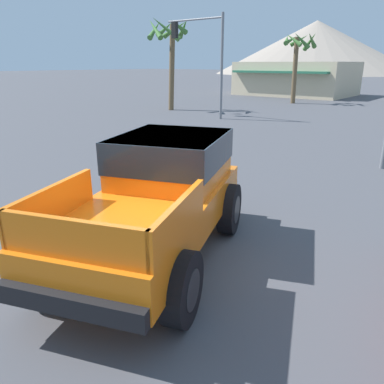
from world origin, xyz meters
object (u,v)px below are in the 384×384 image
at_px(traffic_light_main, 201,47).
at_px(palm_tree_short, 299,50).
at_px(palm_tree_tall, 169,41).
at_px(orange_pickup_truck, 161,190).

bearing_deg(traffic_light_main, palm_tree_short, -95.09).
xyz_separation_m(palm_tree_tall, palm_tree_short, (4.82, 9.83, -0.41)).
bearing_deg(traffic_light_main, orange_pickup_truck, 125.94).
bearing_deg(palm_tree_tall, orange_pickup_truck, -47.91).
height_order(orange_pickup_truck, palm_tree_tall, palm_tree_tall).
distance_m(palm_tree_tall, palm_tree_short, 10.95).
distance_m(orange_pickup_truck, palm_tree_short, 27.22).
bearing_deg(palm_tree_short, orange_pickup_truck, -69.98).
bearing_deg(orange_pickup_truck, palm_tree_tall, 110.26).
height_order(palm_tree_tall, palm_tree_short, palm_tree_tall).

